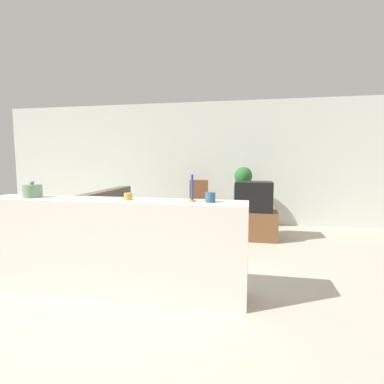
% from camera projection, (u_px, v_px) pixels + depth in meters
% --- Properties ---
extents(ground_plane, '(14.00, 14.00, 0.00)m').
position_uv_depth(ground_plane, '(127.00, 277.00, 3.66)').
color(ground_plane, beige).
extents(wall_back, '(9.00, 0.06, 2.70)m').
position_uv_depth(wall_back, '(186.00, 163.00, 6.85)').
color(wall_back, silver).
rests_on(wall_back, ground_plane).
extents(couch, '(0.95, 2.03, 0.89)m').
position_uv_depth(couch, '(120.00, 226.00, 5.08)').
color(couch, '#605B51').
rests_on(couch, ground_plane).
extents(tv_stand, '(0.85, 0.49, 0.51)m').
position_uv_depth(tv_stand, '(253.00, 225.00, 5.37)').
color(tv_stand, brown).
rests_on(tv_stand, ground_plane).
extents(television, '(0.67, 0.46, 0.53)m').
position_uv_depth(television, '(253.00, 196.00, 5.32)').
color(television, black).
rests_on(television, tv_stand).
extents(wooden_chair, '(0.44, 0.44, 0.99)m').
position_uv_depth(wooden_chair, '(198.00, 202.00, 6.32)').
color(wooden_chair, brown).
rests_on(wooden_chair, ground_plane).
extents(plant_stand, '(0.19, 0.19, 0.82)m').
position_uv_depth(plant_stand, '(243.00, 209.00, 6.22)').
color(plant_stand, brown).
rests_on(plant_stand, ground_plane).
extents(potted_plant, '(0.37, 0.37, 0.46)m').
position_uv_depth(potted_plant, '(243.00, 177.00, 6.15)').
color(potted_plant, '#4C4C51').
rests_on(potted_plant, plant_stand).
extents(foreground_counter, '(2.90, 0.44, 1.01)m').
position_uv_depth(foreground_counter, '(111.00, 246.00, 3.23)').
color(foreground_counter, silver).
rests_on(foreground_counter, ground_plane).
extents(decorative_bowl, '(0.20, 0.20, 0.19)m').
position_uv_depth(decorative_bowl, '(33.00, 191.00, 3.35)').
color(decorative_bowl, gray).
rests_on(decorative_bowl, foreground_counter).
extents(candle_jar, '(0.09, 0.09, 0.07)m').
position_uv_depth(candle_jar, '(128.00, 196.00, 3.13)').
color(candle_jar, gold).
rests_on(candle_jar, foreground_counter).
extents(candlestick, '(0.07, 0.07, 0.27)m').
position_uv_depth(candlestick, '(192.00, 193.00, 2.99)').
color(candlestick, '#B7933D').
rests_on(candlestick, foreground_counter).
extents(coffee_tin, '(0.10, 0.10, 0.10)m').
position_uv_depth(coffee_tin, '(210.00, 197.00, 2.96)').
color(coffee_tin, '#335B75').
rests_on(coffee_tin, foreground_counter).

